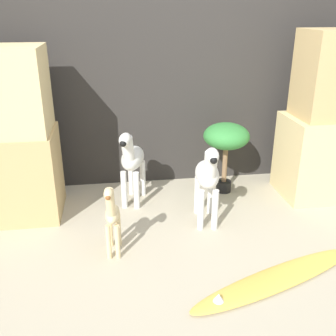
% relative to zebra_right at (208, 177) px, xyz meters
% --- Properties ---
extents(ground_plane, '(14.00, 14.00, 0.00)m').
position_rel_zebra_right_xyz_m(ground_plane, '(-0.18, -0.43, -0.40)').
color(ground_plane, '#B2A88E').
extents(wall_back, '(6.40, 0.08, 2.20)m').
position_rel_zebra_right_xyz_m(wall_back, '(-0.18, 0.92, 0.70)').
color(wall_back, '#2D2B28').
rests_on(wall_back, ground_plane).
extents(rock_pillar_left, '(0.75, 0.54, 1.35)m').
position_rel_zebra_right_xyz_m(rock_pillar_left, '(-1.53, 0.38, 0.25)').
color(rock_pillar_left, tan).
rests_on(rock_pillar_left, ground_plane).
extents(rock_pillar_right, '(0.75, 0.54, 1.44)m').
position_rel_zebra_right_xyz_m(rock_pillar_right, '(1.17, 0.38, 0.25)').
color(rock_pillar_right, '#DBC184').
rests_on(rock_pillar_right, ground_plane).
extents(zebra_right, '(0.22, 0.52, 0.70)m').
position_rel_zebra_right_xyz_m(zebra_right, '(0.00, 0.00, 0.00)').
color(zebra_right, silver).
rests_on(zebra_right, ground_plane).
extents(zebra_left, '(0.28, 0.52, 0.70)m').
position_rel_zebra_right_xyz_m(zebra_left, '(-0.55, 0.43, 0.00)').
color(zebra_left, silver).
rests_on(zebra_left, ground_plane).
extents(giraffe_figurine, '(0.12, 0.34, 0.57)m').
position_rel_zebra_right_xyz_m(giraffe_figurine, '(-0.73, -0.33, -0.10)').
color(giraffe_figurine, beige).
rests_on(giraffe_figurine, ground_plane).
extents(potted_palm_front, '(0.41, 0.41, 0.65)m').
position_rel_zebra_right_xyz_m(potted_palm_front, '(0.30, 0.55, 0.11)').
color(potted_palm_front, black).
rests_on(potted_palm_front, ground_plane).
extents(surfboard, '(1.30, 0.65, 0.08)m').
position_rel_zebra_right_xyz_m(surfboard, '(0.27, -0.77, -0.39)').
color(surfboard, gold).
rests_on(surfboard, ground_plane).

